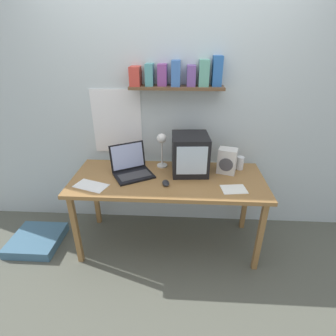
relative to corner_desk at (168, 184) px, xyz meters
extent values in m
plane|color=#575A4E|center=(0.00, 0.00, -0.69)|extent=(12.00, 12.00, 0.00)
cube|color=silver|center=(0.00, 0.46, 0.61)|extent=(5.60, 0.06, 2.60)
cube|color=white|center=(-0.53, 0.42, 0.45)|extent=(0.49, 0.01, 0.63)
cube|color=brown|center=(0.06, 0.34, 0.80)|extent=(0.85, 0.18, 0.02)
cube|color=#CB4035|center=(-0.31, 0.35, 0.89)|extent=(0.09, 0.16, 0.16)
cube|color=teal|center=(-0.18, 0.36, 0.91)|extent=(0.07, 0.14, 0.18)
cube|color=#87438E|center=(-0.07, 0.37, 0.90)|extent=(0.08, 0.12, 0.18)
cube|color=#3F6FBA|center=(0.05, 0.35, 0.92)|extent=(0.08, 0.15, 0.21)
cube|color=#724D9A|center=(0.19, 0.36, 0.90)|extent=(0.08, 0.13, 0.17)
cube|color=#60A994|center=(0.29, 0.36, 0.92)|extent=(0.09, 0.14, 0.22)
cube|color=#2C65B4|center=(0.41, 0.37, 0.94)|extent=(0.08, 0.12, 0.25)
cube|color=olive|center=(0.00, 0.00, 0.05)|extent=(1.73, 0.71, 0.03)
cube|color=olive|center=(-0.80, -0.29, -0.33)|extent=(0.04, 0.05, 0.72)
cube|color=olive|center=(0.80, -0.29, -0.33)|extent=(0.04, 0.05, 0.72)
cube|color=olive|center=(-0.80, 0.29, -0.33)|extent=(0.04, 0.05, 0.72)
cube|color=olive|center=(0.80, 0.29, -0.33)|extent=(0.04, 0.05, 0.72)
cube|color=black|center=(0.19, 0.14, 0.24)|extent=(0.35, 0.36, 0.36)
cube|color=silver|center=(0.21, -0.03, 0.25)|extent=(0.27, 0.03, 0.26)
cube|color=black|center=(-0.31, 0.01, 0.07)|extent=(0.41, 0.38, 0.02)
cube|color=#38383A|center=(-0.30, 0.00, 0.08)|extent=(0.31, 0.26, 0.00)
cube|color=black|center=(-0.39, 0.14, 0.20)|extent=(0.31, 0.21, 0.25)
cube|color=#ABB9E5|center=(-0.39, 0.14, 0.20)|extent=(0.28, 0.19, 0.23)
cylinder|color=silver|center=(-0.07, 0.24, 0.07)|extent=(0.10, 0.10, 0.01)
cylinder|color=silver|center=(-0.07, 0.24, 0.22)|extent=(0.02, 0.02, 0.29)
sphere|color=silver|center=(-0.07, 0.19, 0.37)|extent=(0.09, 0.09, 0.09)
cylinder|color=white|center=(0.68, 0.22, 0.12)|extent=(0.07, 0.07, 0.12)
cylinder|color=#CC3D47|center=(0.68, 0.22, 0.11)|extent=(0.06, 0.06, 0.09)
cube|color=silver|center=(0.54, 0.14, 0.18)|extent=(0.19, 0.16, 0.24)
cylinder|color=#4C4C51|center=(0.52, 0.08, 0.17)|extent=(0.12, 0.04, 0.12)
ellipsoid|color=#232326|center=(-0.01, -0.12, 0.08)|extent=(0.08, 0.12, 0.03)
cube|color=white|center=(0.56, -0.17, 0.06)|extent=(0.22, 0.18, 0.00)
cube|color=white|center=(-0.65, -0.18, 0.06)|extent=(0.32, 0.24, 0.00)
cube|color=#436D8A|center=(-1.33, -0.10, -0.65)|extent=(0.48, 0.48, 0.09)
camera|label=1|loc=(0.12, -2.08, 1.20)|focal=28.00mm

